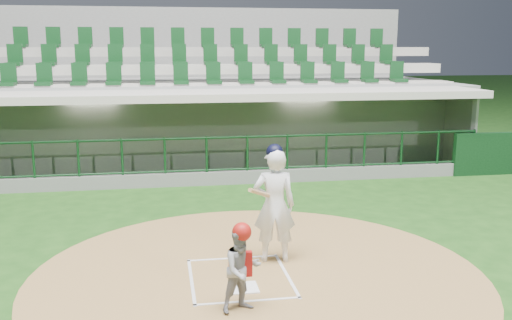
{
  "coord_description": "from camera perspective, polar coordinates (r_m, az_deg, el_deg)",
  "views": [
    {
      "loc": [
        -1.13,
        -8.59,
        3.55
      ],
      "look_at": [
        0.74,
        2.6,
        1.3
      ],
      "focal_mm": 40.0,
      "sensor_mm": 36.0,
      "label": 1
    }
  ],
  "objects": [
    {
      "name": "catcher",
      "position": [
        7.83,
        -1.42,
        -10.7
      ],
      "size": [
        0.69,
        0.61,
        1.25
      ],
      "color": "gray",
      "rests_on": "dirt_circle"
    },
    {
      "name": "seating_deck",
      "position": [
        19.64,
        -6.16,
        4.94
      ],
      "size": [
        17.0,
        6.72,
        5.15
      ],
      "color": "gray",
      "rests_on": "ground"
    },
    {
      "name": "dugout_structure",
      "position": [
        16.67,
        -5.53,
        2.22
      ],
      "size": [
        16.4,
        3.7,
        3.0
      ],
      "color": "slate",
      "rests_on": "ground"
    },
    {
      "name": "home_plate",
      "position": [
        8.71,
        -1.26,
        -12.66
      ],
      "size": [
        0.43,
        0.43,
        0.02
      ],
      "primitive_type": "cube",
      "color": "white",
      "rests_on": "dirt_circle"
    },
    {
      "name": "ground",
      "position": [
        9.36,
        -1.89,
        -11.07
      ],
      "size": [
        120.0,
        120.0,
        0.0
      ],
      "primitive_type": "plane",
      "color": "#183F12",
      "rests_on": "ground"
    },
    {
      "name": "batter",
      "position": [
        9.47,
        1.84,
        -4.39
      ],
      "size": [
        0.91,
        0.91,
        2.0
      ],
      "color": "white",
      "rests_on": "dirt_circle"
    },
    {
      "name": "dirt_circle",
      "position": [
        9.22,
        0.17,
        -11.39
      ],
      "size": [
        7.2,
        7.2,
        0.01
      ],
      "primitive_type": "cylinder",
      "color": "brown",
      "rests_on": "ground"
    },
    {
      "name": "batter_box_chalk",
      "position": [
        9.08,
        -1.63,
        -11.68
      ],
      "size": [
        1.55,
        1.8,
        0.01
      ],
      "color": "silver",
      "rests_on": "ground"
    }
  ]
}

